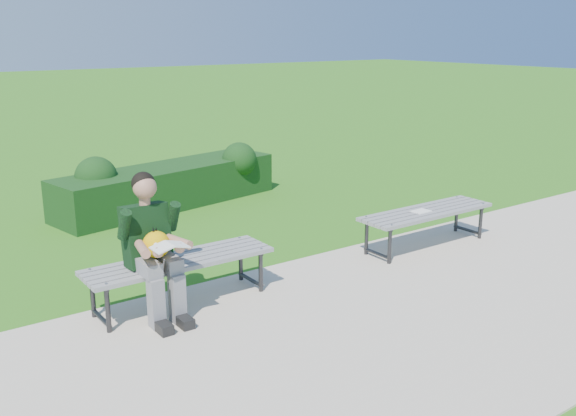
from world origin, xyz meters
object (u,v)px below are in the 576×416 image
bench_left (180,264)px  bench_right (427,214)px  seated_boy (152,243)px  paper_sheet (421,211)px  hedge (168,183)px

bench_left → bench_right: bearing=-3.0°
bench_right → seated_boy: 3.47m
seated_boy → paper_sheet: 3.37m
hedge → seated_boy: bearing=-116.9°
bench_left → bench_right: 3.17m
bench_left → paper_sheet: (3.06, -0.16, 0.06)m
bench_right → seated_boy: bearing=178.8°
bench_right → seated_boy: seated_boy is taller
seated_boy → paper_sheet: size_ratio=5.77×
seated_boy → hedge: bearing=63.1°
bench_left → seated_boy: 0.43m
bench_right → hedge: bearing=115.1°
bench_right → paper_sheet: size_ratio=7.90×
hedge → bench_right: size_ratio=2.00×
hedge → bench_left: bearing=-113.4°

